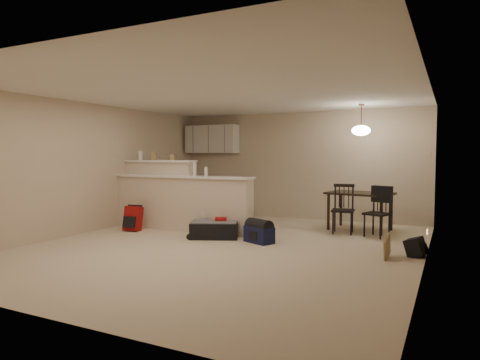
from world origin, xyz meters
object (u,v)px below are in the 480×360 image
Objects in this scene: dining_chair_near at (343,209)px; suitcase at (214,230)px; dining_chair_far at (377,212)px; navy_duffel at (259,235)px; dining_table at (360,197)px; red_backpack at (133,219)px; black_daypack at (416,247)px; pendant_lamp at (361,130)px.

dining_chair_near reaches higher than suitcase.
dining_chair_far is (0.64, -0.08, -0.01)m from dining_chair_near.
navy_duffel is (-1.73, -1.41, -0.32)m from dining_chair_far.
dining_chair_near reaches higher than dining_chair_far.
dining_chair_near is at bearing -166.19° from dining_chair_far.
navy_duffel is (0.91, -0.04, -0.00)m from suitcase.
dining_chair_near is (-0.22, -0.51, -0.20)m from dining_table.
navy_duffel is at bearing -5.50° from red_backpack.
dining_chair_near is 4.10m from red_backpack.
dining_chair_near is 1.84× the size of navy_duffel.
black_daypack is at bearing -22.96° from suitcase.
black_daypack is (1.17, -1.87, -1.86)m from pendant_lamp.
dining_chair_far is 1.08× the size of suitcase.
dining_table is at bearing 81.53° from navy_duffel.
red_backpack reaches higher than navy_duffel.
red_backpack reaches higher than suitcase.
suitcase is (-2.63, -1.36, -0.31)m from dining_chair_far.
black_daypack is (3.38, 0.09, -0.01)m from suitcase.
dining_chair_far is at bearing -45.66° from dining_table.
navy_duffel is (-1.30, -2.00, -0.53)m from dining_table.
black_daypack is (1.39, -1.36, -0.33)m from dining_chair_near.
dining_chair_near is at bearing 11.50° from suitcase.
pendant_lamp is 1.22× the size of navy_duffel.
dining_table is 1.32m from pendant_lamp.
suitcase is at bearing -3.59° from red_backpack.
red_backpack is (-4.01, -2.05, -0.43)m from dining_table.
black_daypack is (0.75, -1.27, -0.32)m from dining_chair_far.
dining_chair_near is at bearing 15.54° from red_backpack.
dining_table is at bearing 146.52° from dining_chair_far.
black_daypack is at bearing 27.68° from navy_duffel.
suitcase is at bearing -158.19° from navy_duffel.
red_backpack is 0.94× the size of navy_duffel.
navy_duffel is (-1.30, -2.00, -1.85)m from pendant_lamp.
pendant_lamp is at bearing 81.53° from navy_duffel.
red_backpack is 1.57× the size of black_daypack.
pendant_lamp is 0.68× the size of dining_chair_far.
pendant_lamp reaches higher than red_backpack.
dining_table is 0.76m from dining_chair_far.
dining_table is 4.35× the size of black_daypack.
pendant_lamp reaches higher than navy_duffel.
dining_chair_near is at bearing -112.90° from pendant_lamp.
dining_chair_near is at bearing -103.83° from dining_table.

